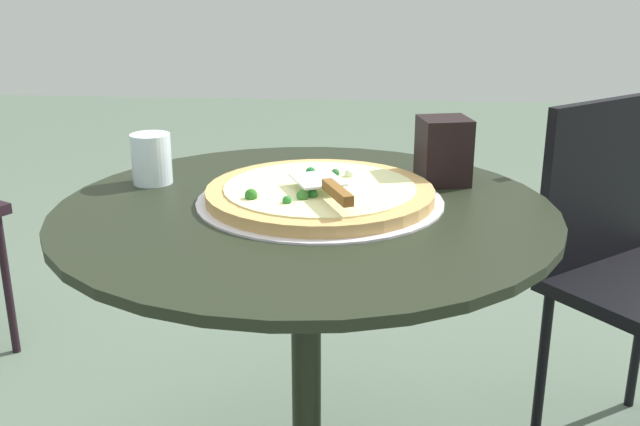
{
  "coord_description": "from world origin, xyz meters",
  "views": [
    {
      "loc": [
        -1.27,
        -0.13,
        1.12
      ],
      "look_at": [
        0.03,
        -0.02,
        0.68
      ],
      "focal_mm": 42.02,
      "sensor_mm": 36.0,
      "label": 1
    }
  ],
  "objects_px": {
    "pizza_on_tray": "(320,194)",
    "napkin_dispenser": "(443,151)",
    "drinking_cup": "(152,159)",
    "pizza_server": "(328,186)",
    "patio_table": "(306,298)"
  },
  "relations": [
    {
      "from": "napkin_dispenser",
      "to": "drinking_cup",
      "type": "bearing_deg",
      "value": 171.05
    },
    {
      "from": "pizza_on_tray",
      "to": "napkin_dispenser",
      "type": "bearing_deg",
      "value": -59.44
    },
    {
      "from": "pizza_on_tray",
      "to": "pizza_server",
      "type": "xyz_separation_m",
      "value": [
        -0.07,
        -0.02,
        0.04
      ]
    },
    {
      "from": "patio_table",
      "to": "drinking_cup",
      "type": "bearing_deg",
      "value": 68.32
    },
    {
      "from": "patio_table",
      "to": "napkin_dispenser",
      "type": "bearing_deg",
      "value": -56.67
    },
    {
      "from": "pizza_server",
      "to": "drinking_cup",
      "type": "height_order",
      "value": "drinking_cup"
    },
    {
      "from": "patio_table",
      "to": "napkin_dispenser",
      "type": "height_order",
      "value": "napkin_dispenser"
    },
    {
      "from": "patio_table",
      "to": "pizza_server",
      "type": "bearing_deg",
      "value": -133.64
    },
    {
      "from": "pizza_on_tray",
      "to": "napkin_dispenser",
      "type": "relative_size",
      "value": 3.46
    },
    {
      "from": "pizza_on_tray",
      "to": "drinking_cup",
      "type": "bearing_deg",
      "value": 74.51
    },
    {
      "from": "pizza_server",
      "to": "pizza_on_tray",
      "type": "bearing_deg",
      "value": 14.83
    },
    {
      "from": "patio_table",
      "to": "pizza_server",
      "type": "relative_size",
      "value": 4.25
    },
    {
      "from": "pizza_on_tray",
      "to": "drinking_cup",
      "type": "relative_size",
      "value": 4.58
    },
    {
      "from": "pizza_server",
      "to": "napkin_dispenser",
      "type": "bearing_deg",
      "value": -45.48
    },
    {
      "from": "drinking_cup",
      "to": "napkin_dispenser",
      "type": "distance_m",
      "value": 0.57
    }
  ]
}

